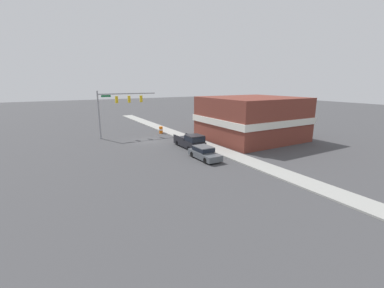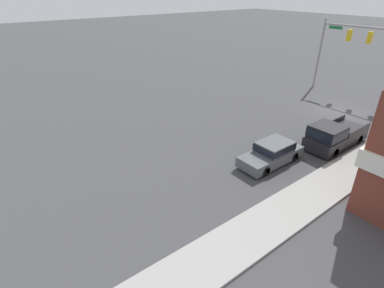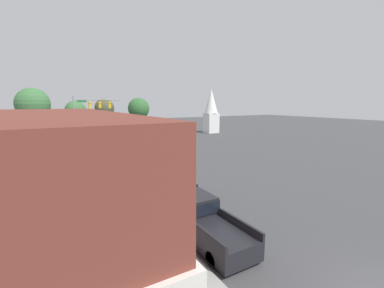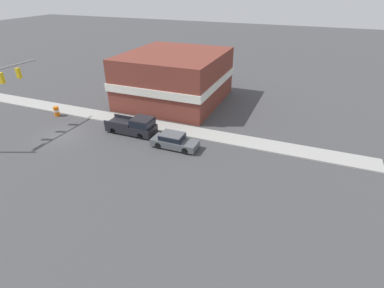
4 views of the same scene
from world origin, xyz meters
The scene contains 4 objects.
ground_plane centered at (0.00, 0.00, 0.00)m, with size 200.00×200.00×0.00m, color #424244.
near_signal_assembly centered at (2.59, -4.96, 5.33)m, with size 9.04×0.49×7.14m.
car_lead centered at (-2.12, 11.83, 0.74)m, with size 1.76×4.46×1.43m.
pickup_truck_parked centered at (-3.30, 6.85, 0.92)m, with size 1.99×5.22×1.88m.
Camera 2 is at (-12.06, 25.79, 10.01)m, focal length 28.00 mm.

